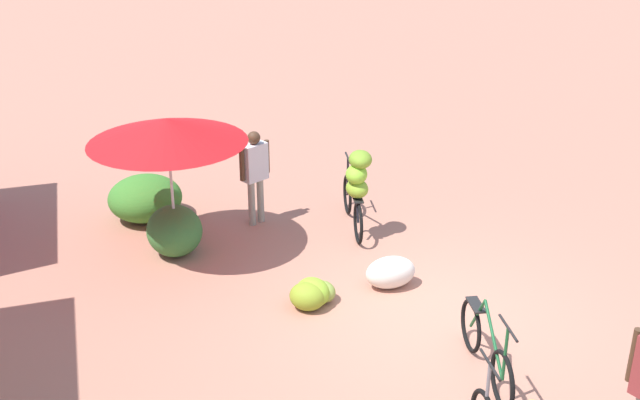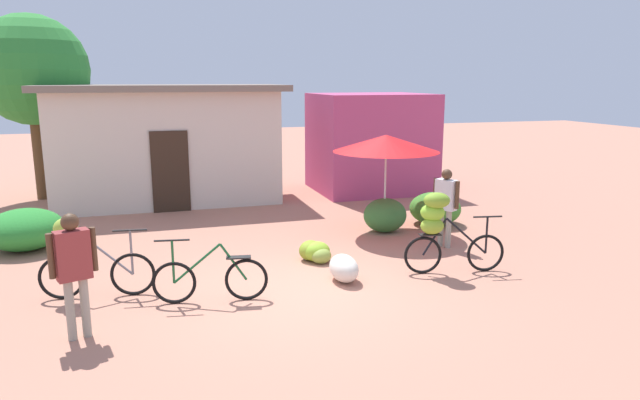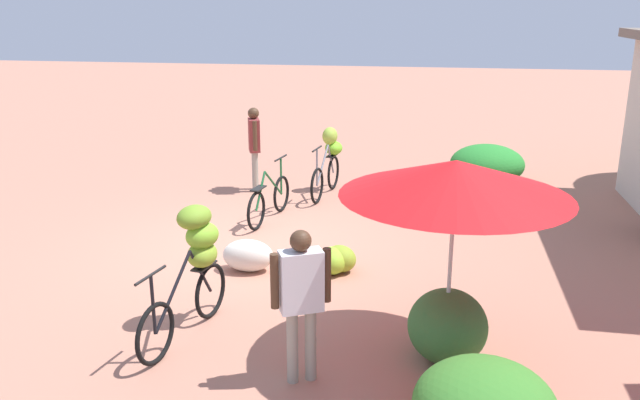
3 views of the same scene
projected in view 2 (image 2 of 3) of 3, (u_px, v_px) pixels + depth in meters
ground_plane at (293, 292)px, 8.82m from camera, size 60.00×60.00×0.00m
building_low at (167, 143)px, 15.07m from camera, size 6.13×3.03×3.08m
shop_pink at (370, 142)px, 16.71m from camera, size 3.20×2.80×2.81m
tree_behind_building at (32, 71)px, 15.06m from camera, size 2.90×2.90×4.91m
hedge_bush_front_left at (25, 229)px, 10.98m from camera, size 1.45×1.48×0.79m
hedge_bush_front_right at (385, 215)px, 12.24m from camera, size 0.94×0.81×0.73m
hedge_bush_mid at (435, 208)px, 12.90m from camera, size 1.14×1.18×0.72m
market_umbrella at (386, 143)px, 11.91m from camera, size 2.24×2.24×2.09m
bicycle_leftmost at (78, 253)px, 8.44m from camera, size 1.68×0.43×1.25m
bicycle_near_pile at (210, 279)px, 8.38m from camera, size 1.67×0.32×0.98m
bicycle_center_loaded at (440, 224)px, 9.52m from camera, size 1.72×0.52×1.40m
banana_pile_on_ground at (316, 252)px, 10.30m from camera, size 0.69×0.76×0.36m
produce_sack at (344, 268)px, 9.26m from camera, size 0.45×0.71×0.44m
person_vendor at (446, 200)px, 11.03m from camera, size 0.36×0.53×1.54m
person_bystander at (74, 263)px, 7.06m from camera, size 0.55×0.32×1.63m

